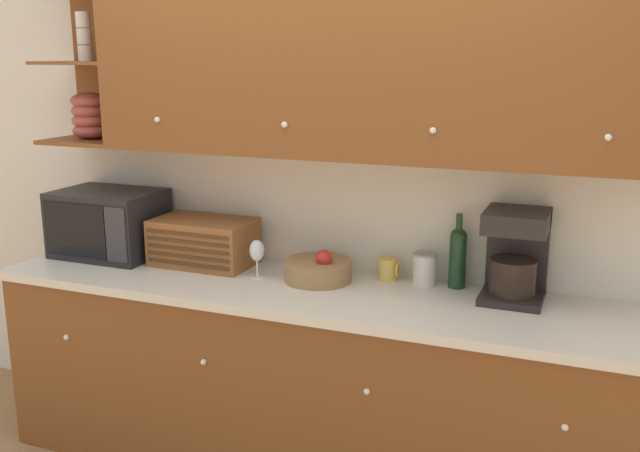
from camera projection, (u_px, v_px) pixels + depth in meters
ground_plane at (336, 437)px, 3.63m from camera, size 24.00×24.00×0.00m
wall_back at (340, 185)px, 3.35m from camera, size 5.33×0.06×2.60m
counter_unit at (312, 381)px, 3.23m from camera, size 2.95×0.67×0.91m
backsplash_panel at (337, 210)px, 3.35m from camera, size 2.93×0.01×0.56m
upper_cabinets at (360, 61)px, 2.97m from camera, size 2.93×0.38×0.82m
microwave at (109, 223)px, 3.59m from camera, size 0.51×0.38×0.33m
bread_box at (204, 242)px, 3.44m from camera, size 0.48×0.30×0.22m
wine_glass at (257, 252)px, 3.24m from camera, size 0.07×0.07×0.18m
fruit_basket at (318, 270)px, 3.20m from camera, size 0.30×0.30×0.15m
mug at (388, 269)px, 3.21m from camera, size 0.10×0.08×0.10m
storage_canister at (424, 269)px, 3.14m from camera, size 0.11×0.11×0.14m
wine_bottle at (458, 255)px, 3.09m from camera, size 0.07×0.07×0.33m
coffee_maker at (515, 254)px, 2.94m from camera, size 0.25×0.28×0.38m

